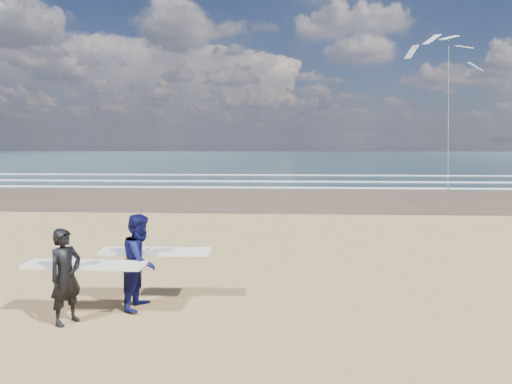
{
  "coord_description": "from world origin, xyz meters",
  "views": [
    {
      "loc": [
        3.37,
        -7.92,
        3.25
      ],
      "look_at": [
        2.64,
        6.0,
        1.66
      ],
      "focal_mm": 32.0,
      "sensor_mm": 36.0,
      "label": 1
    }
  ],
  "objects": [
    {
      "name": "surfer_near",
      "position": [
        -0.37,
        -0.22,
        0.88
      ],
      "size": [
        2.21,
        1.0,
        1.72
      ],
      "color": "black",
      "rests_on": "ground"
    },
    {
      "name": "foam_breakers",
      "position": [
        20.0,
        28.1,
        0.05
      ],
      "size": [
        220.0,
        11.7,
        0.05
      ],
      "color": "white",
      "rests_on": "ground"
    },
    {
      "name": "kite_1",
      "position": [
        15.08,
        25.01,
        6.34
      ],
      "size": [
        5.54,
        4.71,
        11.67
      ],
      "color": "slate",
      "rests_on": "ground"
    },
    {
      "name": "ocean",
      "position": [
        20.0,
        72.0,
        0.01
      ],
      "size": [
        220.0,
        100.0,
        0.02
      ],
      "primitive_type": "cube",
      "color": "#193038",
      "rests_on": "ground"
    },
    {
      "name": "surfer_far",
      "position": [
        0.71,
        0.59,
        0.93
      ],
      "size": [
        2.21,
        1.13,
        1.85
      ],
      "color": "#0C0F44",
      "rests_on": "ground"
    }
  ]
}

